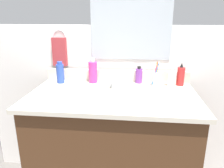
% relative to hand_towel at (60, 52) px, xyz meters
% --- Properties ---
extents(vanity_cabinet, '(1.06, 0.57, 0.85)m').
position_rel_hand_towel_xyz_m(vanity_cabinet, '(0.45, -0.32, -0.67)').
color(vanity_cabinet, '#4C2D19').
rests_on(vanity_cabinet, ground_plane).
extents(countertop, '(1.11, 0.62, 0.03)m').
position_rel_hand_towel_xyz_m(countertop, '(0.45, -0.32, -0.23)').
color(countertop, beige).
rests_on(countertop, vanity_cabinet).
extents(backsplash, '(1.11, 0.02, 0.09)m').
position_rel_hand_towel_xyz_m(backsplash, '(0.45, -0.02, -0.17)').
color(backsplash, beige).
rests_on(backsplash, countertop).
extents(back_wall, '(2.21, 0.04, 1.30)m').
position_rel_hand_towel_xyz_m(back_wall, '(0.45, 0.04, -0.45)').
color(back_wall, white).
rests_on(back_wall, ground_plane).
extents(mirror_panel, '(0.60, 0.01, 0.56)m').
position_rel_hand_towel_xyz_m(mirror_panel, '(0.55, 0.02, 0.23)').
color(mirror_panel, '#B2BCC6').
extents(towel_ring, '(0.10, 0.01, 0.10)m').
position_rel_hand_towel_xyz_m(towel_ring, '(0.00, 0.02, 0.12)').
color(towel_ring, silver).
extents(hand_towel, '(0.11, 0.04, 0.22)m').
position_rel_hand_towel_xyz_m(hand_towel, '(0.00, 0.00, 0.00)').
color(hand_towel, '#A53338').
extents(sink_basin, '(0.40, 0.40, 0.11)m').
position_rel_hand_towel_xyz_m(sink_basin, '(0.44, -0.36, -0.25)').
color(sink_basin, white).
rests_on(sink_basin, countertop).
extents(faucet, '(0.16, 0.10, 0.08)m').
position_rel_hand_towel_xyz_m(faucet, '(0.44, -0.16, -0.19)').
color(faucet, silver).
rests_on(faucet, countertop).
extents(bottle_lotion_white, '(0.06, 0.06, 0.13)m').
position_rel_hand_towel_xyz_m(bottle_lotion_white, '(0.86, -0.11, -0.16)').
color(bottle_lotion_white, white).
rests_on(bottle_lotion_white, countertop).
extents(bottle_soap_pink, '(0.06, 0.06, 0.19)m').
position_rel_hand_towel_xyz_m(bottle_soap_pink, '(0.28, -0.07, -0.14)').
color(bottle_soap_pink, '#D8338C').
rests_on(bottle_soap_pink, countertop).
extents(bottle_shampoo_blue, '(0.06, 0.06, 0.17)m').
position_rel_hand_towel_xyz_m(bottle_shampoo_blue, '(0.03, -0.11, -0.14)').
color(bottle_shampoo_blue, '#2D4CB2').
rests_on(bottle_shampoo_blue, countertop).
extents(bottle_spray_red, '(0.05, 0.05, 0.17)m').
position_rel_hand_towel_xyz_m(bottle_spray_red, '(0.93, -0.08, -0.15)').
color(bottle_spray_red, red).
rests_on(bottle_spray_red, countertop).
extents(bottle_cream_purple, '(0.05, 0.05, 0.13)m').
position_rel_hand_towel_xyz_m(bottle_cream_purple, '(0.63, -0.05, -0.16)').
color(bottle_cream_purple, '#7A3899').
rests_on(bottle_cream_purple, countertop).
extents(cup_white_ceramic, '(0.07, 0.07, 0.18)m').
position_rel_hand_towel_xyz_m(cup_white_ceramic, '(0.75, -0.11, -0.17)').
color(cup_white_ceramic, white).
rests_on(cup_white_ceramic, countertop).
extents(soap_bar, '(0.06, 0.04, 0.02)m').
position_rel_hand_towel_xyz_m(soap_bar, '(0.11, -0.07, -0.21)').
color(soap_bar, white).
rests_on(soap_bar, countertop).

